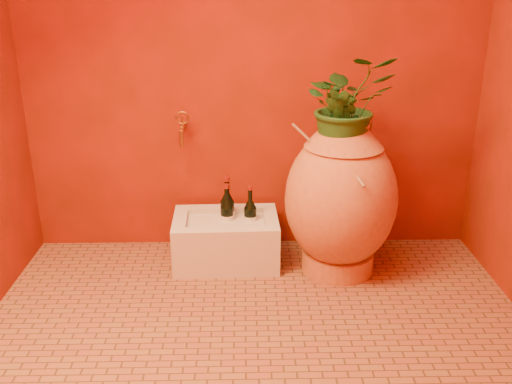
{
  "coord_description": "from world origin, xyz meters",
  "views": [
    {
      "loc": [
        -0.05,
        -2.08,
        1.5
      ],
      "look_at": [
        0.0,
        0.35,
        0.57
      ],
      "focal_mm": 40.0,
      "sensor_mm": 36.0,
      "label": 1
    }
  ],
  "objects_px": {
    "wine_bottle_a": "(227,217)",
    "wine_bottle_c": "(250,218)",
    "wall_tap": "(182,126)",
    "stone_basin": "(226,241)",
    "wine_bottle_b": "(227,213)",
    "amphora": "(341,198)"
  },
  "relations": [
    {
      "from": "wine_bottle_a",
      "to": "wine_bottle_c",
      "type": "bearing_deg",
      "value": -3.27
    },
    {
      "from": "wine_bottle_c",
      "to": "wall_tap",
      "type": "relative_size",
      "value": 1.67
    },
    {
      "from": "stone_basin",
      "to": "wine_bottle_b",
      "type": "height_order",
      "value": "wine_bottle_b"
    },
    {
      "from": "amphora",
      "to": "wine_bottle_a",
      "type": "relative_size",
      "value": 2.79
    },
    {
      "from": "stone_basin",
      "to": "wall_tap",
      "type": "bearing_deg",
      "value": 144.71
    },
    {
      "from": "amphora",
      "to": "wine_bottle_b",
      "type": "bearing_deg",
      "value": 164.38
    },
    {
      "from": "wine_bottle_a",
      "to": "wall_tap",
      "type": "distance_m",
      "value": 0.55
    },
    {
      "from": "wall_tap",
      "to": "wine_bottle_c",
      "type": "bearing_deg",
      "value": -19.92
    },
    {
      "from": "wine_bottle_a",
      "to": "wall_tap",
      "type": "bearing_deg",
      "value": 152.18
    },
    {
      "from": "wine_bottle_c",
      "to": "wine_bottle_b",
      "type": "bearing_deg",
      "value": 164.17
    },
    {
      "from": "amphora",
      "to": "wall_tap",
      "type": "relative_size",
      "value": 4.79
    },
    {
      "from": "amphora",
      "to": "wine_bottle_b",
      "type": "height_order",
      "value": "amphora"
    },
    {
      "from": "amphora",
      "to": "wine_bottle_c",
      "type": "distance_m",
      "value": 0.51
    },
    {
      "from": "stone_basin",
      "to": "amphora",
      "type": "bearing_deg",
      "value": -9.44
    },
    {
      "from": "stone_basin",
      "to": "wine_bottle_a",
      "type": "height_order",
      "value": "wine_bottle_a"
    },
    {
      "from": "amphora",
      "to": "wine_bottle_a",
      "type": "xyz_separation_m",
      "value": [
        -0.6,
        0.14,
        -0.16
      ]
    },
    {
      "from": "wine_bottle_a",
      "to": "amphora",
      "type": "bearing_deg",
      "value": -13.01
    },
    {
      "from": "amphora",
      "to": "wine_bottle_c",
      "type": "relative_size",
      "value": 2.86
    },
    {
      "from": "wine_bottle_a",
      "to": "wall_tap",
      "type": "height_order",
      "value": "wall_tap"
    },
    {
      "from": "amphora",
      "to": "wine_bottle_a",
      "type": "bearing_deg",
      "value": 166.99
    },
    {
      "from": "wine_bottle_b",
      "to": "wall_tap",
      "type": "distance_m",
      "value": 0.53
    },
    {
      "from": "wine_bottle_a",
      "to": "stone_basin",
      "type": "bearing_deg",
      "value": -100.52
    }
  ]
}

